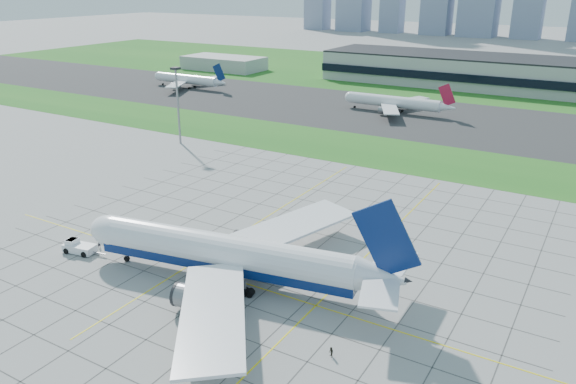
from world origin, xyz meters
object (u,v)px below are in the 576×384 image
object	(u,v)px
distant_jet_1	(395,102)
crew_near	(99,244)
pushback_tug	(78,247)
distant_jet_0	(188,79)
airliner	(228,254)
light_mast	(177,96)
crew_far	(331,352)

from	to	relation	value
distant_jet_1	crew_near	bearing A→B (deg)	-92.51
pushback_tug	crew_near	distance (m)	4.12
pushback_tug	distant_jet_1	bearing A→B (deg)	76.92
pushback_tug	distant_jet_0	distance (m)	188.61
pushback_tug	airliner	bearing A→B (deg)	0.29
distant_jet_0	distant_jet_1	bearing A→B (deg)	-0.37
light_mast	distant_jet_1	size ratio (longest dim) A/B	0.56
airliner	distant_jet_0	world-z (taller)	airliner
light_mast	airliner	distance (m)	98.30
pushback_tug	crew_near	world-z (taller)	pushback_tug
airliner	distant_jet_0	size ratio (longest dim) A/B	1.47
pushback_tug	crew_far	bearing A→B (deg)	-14.01
pushback_tug	crew_near	size ratio (longest dim) A/B	5.98
crew_near	crew_far	distance (m)	58.01
light_mast	crew_far	size ratio (longest dim) A/B	15.86
light_mast	pushback_tug	distance (m)	83.93
crew_far	distant_jet_1	distance (m)	168.77
distant_jet_0	light_mast	bearing A→B (deg)	-51.21
crew_far	pushback_tug	bearing A→B (deg)	-139.82
light_mast	airliner	size ratio (longest dim) A/B	0.40
crew_far	airliner	bearing A→B (deg)	-157.18
distant_jet_0	airliner	bearing A→B (deg)	-47.77
distant_jet_0	distant_jet_1	world-z (taller)	same
airliner	crew_far	bearing A→B (deg)	-31.37
distant_jet_1	light_mast	bearing A→B (deg)	-118.90
airliner	pushback_tug	xyz separation A→B (m)	(-33.40, -5.99, -4.35)
light_mast	distant_jet_1	world-z (taller)	light_mast
pushback_tug	distant_jet_0	size ratio (longest dim) A/B	0.22
airliner	distant_jet_1	world-z (taller)	airliner
crew_near	light_mast	bearing A→B (deg)	49.47
light_mast	airliner	xyz separation A→B (m)	(70.29, -67.89, -10.63)
light_mast	distant_jet_0	bearing A→B (deg)	128.79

